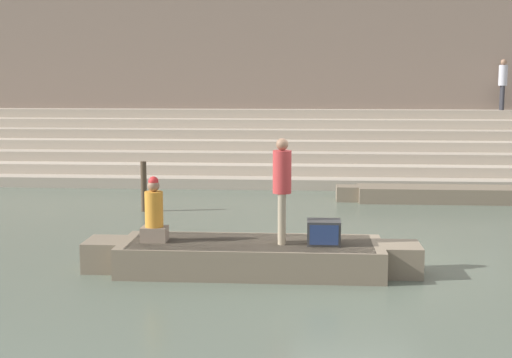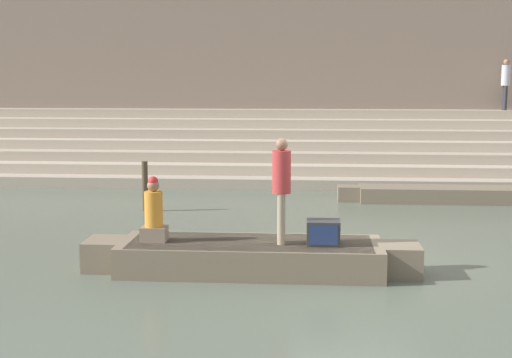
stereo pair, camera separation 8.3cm
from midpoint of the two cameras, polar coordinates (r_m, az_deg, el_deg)
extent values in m
plane|color=#566051|center=(12.98, 8.01, -6.49)|extent=(120.00, 120.00, 0.00)
cube|color=tan|center=(23.35, 6.37, 0.43)|extent=(36.00, 5.28, 0.30)
cube|color=#B2A28D|center=(23.69, 6.35, 1.29)|extent=(36.00, 4.53, 0.30)
cube|color=tan|center=(24.03, 6.33, 2.11)|extent=(36.00, 3.77, 0.30)
cube|color=#B2A28D|center=(24.38, 6.31, 2.92)|extent=(36.00, 3.02, 0.30)
cube|color=tan|center=(24.73, 6.29, 3.70)|extent=(36.00, 2.26, 0.30)
cube|color=#B2A28D|center=(25.08, 6.28, 4.46)|extent=(36.00, 1.51, 0.30)
cube|color=tan|center=(25.44, 6.26, 5.20)|extent=(36.00, 0.75, 0.30)
cube|color=#7F6B5B|center=(26.40, 6.26, 9.91)|extent=(34.20, 1.20, 8.20)
cube|color=#4C4037|center=(25.94, 6.17, 1.53)|extent=(34.20, 0.12, 0.60)
cube|color=#756651|center=(12.10, -0.23, -6.24)|extent=(4.41, 1.45, 0.51)
cube|color=beige|center=(12.04, -0.23, -5.17)|extent=(4.06, 1.35, 0.05)
cube|color=#756651|center=(12.17, 11.74, -6.33)|extent=(0.62, 0.80, 0.51)
cube|color=#756651|center=(12.54, -11.83, -5.89)|extent=(0.62, 0.80, 0.51)
cylinder|color=olive|center=(12.92, -2.88, -4.60)|extent=(2.77, 0.04, 0.04)
cylinder|color=gray|center=(11.94, 2.26, -3.08)|extent=(0.13, 0.13, 0.85)
cylinder|color=gray|center=(11.77, 2.23, -3.24)|extent=(0.13, 0.13, 0.85)
cylinder|color=#B23333|center=(11.73, 2.26, 0.57)|extent=(0.31, 0.31, 0.71)
sphere|color=#8C664C|center=(11.68, 2.28, 2.79)|extent=(0.20, 0.20, 0.20)
cube|color=#756656|center=(12.19, -7.96, -4.36)|extent=(0.43, 0.34, 0.25)
cylinder|color=orange|center=(12.11, -8.00, -2.40)|extent=(0.31, 0.31, 0.60)
sphere|color=#8C664C|center=(12.04, -8.03, -0.52)|extent=(0.20, 0.20, 0.20)
sphere|color=red|center=(12.03, -8.04, -0.19)|extent=(0.17, 0.17, 0.17)
cube|color=#2D2D2D|center=(11.87, 5.60, -4.27)|extent=(0.55, 0.42, 0.41)
cube|color=navy|center=(11.66, 5.62, -4.50)|extent=(0.47, 0.02, 0.33)
cube|color=#756651|center=(19.41, 14.50, -1.20)|extent=(4.13, 1.02, 0.40)
cube|color=tan|center=(19.38, 14.52, -0.70)|extent=(3.80, 0.92, 0.05)
cube|color=#756651|center=(19.13, 7.55, -1.15)|extent=(0.58, 0.56, 0.40)
cylinder|color=#473828|center=(17.63, -8.74, -0.59)|extent=(0.15, 0.15, 1.23)
cylinder|color=#28282D|center=(26.37, 19.32, 6.15)|extent=(0.12, 0.12, 0.85)
cylinder|color=#28282D|center=(26.22, 19.41, 6.13)|extent=(0.12, 0.12, 0.85)
cylinder|color=#B2B2BC|center=(26.28, 19.45, 7.83)|extent=(0.30, 0.30, 0.70)
sphere|color=#8C664C|center=(26.29, 19.49, 8.81)|extent=(0.20, 0.20, 0.20)
camera|label=1|loc=(0.04, -89.82, 0.03)|focal=50.00mm
camera|label=2|loc=(0.04, 90.18, -0.03)|focal=50.00mm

